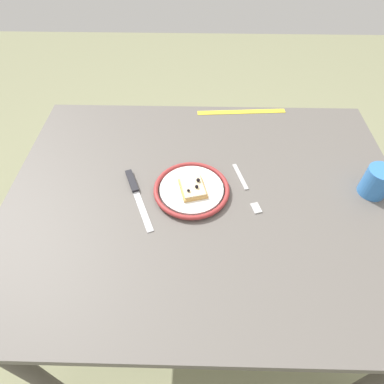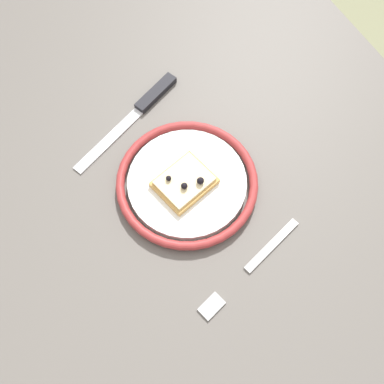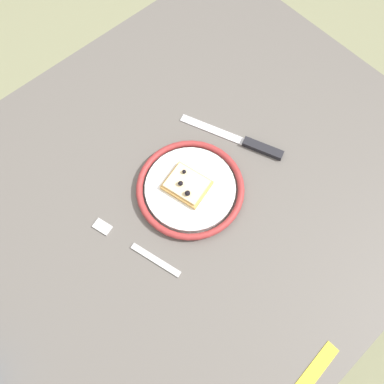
# 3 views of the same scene
# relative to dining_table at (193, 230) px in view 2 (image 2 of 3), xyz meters

# --- Properties ---
(ground_plane) EXTENTS (6.00, 6.00, 0.00)m
(ground_plane) POSITION_rel_dining_table_xyz_m (0.00, 0.00, -0.68)
(ground_plane) COLOR gray
(dining_table) EXTENTS (1.17, 0.90, 0.77)m
(dining_table) POSITION_rel_dining_table_xyz_m (0.00, 0.00, 0.00)
(dining_table) COLOR #5B5651
(dining_table) RESTS_ON ground_plane
(plate) EXTENTS (0.22, 0.22, 0.02)m
(plate) POSITION_rel_dining_table_xyz_m (0.04, -0.01, 0.10)
(plate) COLOR white
(plate) RESTS_ON dining_table
(pizza_slice_near) EXTENTS (0.09, 0.10, 0.03)m
(pizza_slice_near) POSITION_rel_dining_table_xyz_m (0.04, -0.01, 0.12)
(pizza_slice_near) COLOR tan
(pizza_slice_near) RESTS_ON plate
(knife) EXTENTS (0.11, 0.23, 0.01)m
(knife) POSITION_rel_dining_table_xyz_m (0.21, -0.02, 0.10)
(knife) COLOR silver
(knife) RESTS_ON dining_table
(fork) EXTENTS (0.07, 0.20, 0.00)m
(fork) POSITION_rel_dining_table_xyz_m (-0.12, -0.03, 0.10)
(fork) COLOR #BDBDBD
(fork) RESTS_ON dining_table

